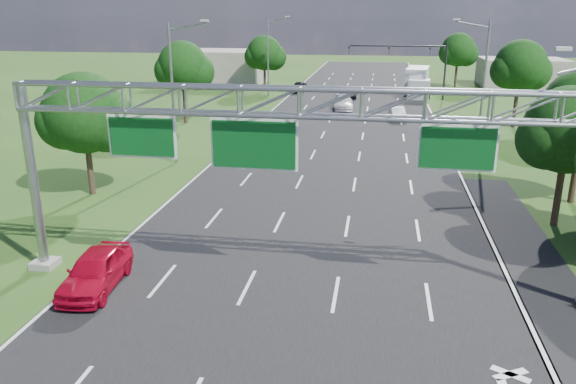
% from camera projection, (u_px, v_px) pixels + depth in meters
% --- Properties ---
extents(ground, '(220.00, 220.00, 0.00)m').
position_uv_depth(ground, '(331.00, 169.00, 39.86)').
color(ground, '#224615').
rests_on(ground, ground).
extents(road, '(18.00, 180.00, 0.02)m').
position_uv_depth(road, '(331.00, 169.00, 39.86)').
color(road, black).
rests_on(road, ground).
extents(road_flare, '(3.00, 30.00, 0.02)m').
position_uv_depth(road_flare, '(543.00, 282.00, 23.26)').
color(road_flare, black).
rests_on(road_flare, ground).
extents(sign_gantry, '(23.50, 1.00, 9.56)m').
position_uv_depth(sign_gantry, '(302.00, 119.00, 20.79)').
color(sign_gantry, gray).
rests_on(sign_gantry, ground).
extents(traffic_signal, '(12.21, 0.24, 7.00)m').
position_uv_depth(traffic_signal, '(417.00, 58.00, 70.01)').
color(traffic_signal, black).
rests_on(traffic_signal, ground).
extents(streetlight_l_near, '(2.97, 0.22, 10.16)m').
position_uv_depth(streetlight_l_near, '(175.00, 87.00, 39.89)').
color(streetlight_l_near, gray).
rests_on(streetlight_l_near, ground).
extents(streetlight_l_far, '(2.97, 0.22, 10.16)m').
position_uv_depth(streetlight_l_far, '(269.00, 53.00, 72.77)').
color(streetlight_l_far, gray).
rests_on(streetlight_l_far, ground).
extents(streetlight_r_mid, '(2.97, 0.22, 10.16)m').
position_uv_depth(streetlight_r_mid, '(482.00, 77.00, 45.81)').
color(streetlight_r_mid, gray).
rests_on(streetlight_r_mid, ground).
extents(tree_verge_la, '(5.76, 4.80, 7.40)m').
position_uv_depth(tree_verge_la, '(86.00, 117.00, 33.06)').
color(tree_verge_la, '#2D2116').
rests_on(tree_verge_la, ground).
extents(tree_verge_lb, '(5.76, 4.80, 8.06)m').
position_uv_depth(tree_verge_lb, '(184.00, 68.00, 54.77)').
color(tree_verge_lb, '#2D2116').
rests_on(tree_verge_lb, ground).
extents(tree_verge_lc, '(5.76, 4.80, 7.62)m').
position_uv_depth(tree_verge_lc, '(265.00, 55.00, 77.93)').
color(tree_verge_lc, '#2D2116').
rests_on(tree_verge_lc, ground).
extents(tree_verge_rd, '(5.76, 4.80, 8.28)m').
position_uv_depth(tree_verge_rd, '(521.00, 68.00, 52.61)').
color(tree_verge_rd, '#2D2116').
rests_on(tree_verge_rd, ground).
extents(tree_verge_re, '(5.76, 4.80, 7.84)m').
position_uv_depth(tree_verge_re, '(459.00, 51.00, 81.23)').
color(tree_verge_re, '#2D2116').
rests_on(tree_verge_re, ground).
extents(building_left, '(14.00, 10.00, 5.00)m').
position_uv_depth(building_left, '(218.00, 67.00, 87.56)').
color(building_left, gray).
rests_on(building_left, ground).
extents(building_right, '(12.00, 9.00, 4.00)m').
position_uv_depth(building_right, '(521.00, 72.00, 84.41)').
color(building_right, gray).
rests_on(building_right, ground).
extents(red_coupe, '(2.22, 4.72, 1.56)m').
position_uv_depth(red_coupe, '(96.00, 270.00, 22.51)').
color(red_coupe, red).
rests_on(red_coupe, ground).
extents(car_queue_a, '(2.41, 5.23, 1.48)m').
position_uv_depth(car_queue_a, '(344.00, 103.00, 64.12)').
color(car_queue_a, white).
rests_on(car_queue_a, ground).
extents(car_queue_b, '(2.51, 4.92, 1.33)m').
position_uv_depth(car_queue_b, '(348.00, 93.00, 72.55)').
color(car_queue_b, black).
rests_on(car_queue_b, ground).
extents(car_queue_c, '(1.98, 4.41, 1.47)m').
position_uv_depth(car_queue_c, '(299.00, 87.00, 77.62)').
color(car_queue_c, black).
rests_on(car_queue_c, ground).
extents(car_queue_d, '(1.88, 4.12, 1.31)m').
position_uv_depth(car_queue_d, '(397.00, 114.00, 57.85)').
color(car_queue_d, white).
rests_on(car_queue_d, ground).
extents(box_truck, '(3.55, 9.65, 3.55)m').
position_uv_depth(box_truck, '(417.00, 82.00, 74.90)').
color(box_truck, silver).
rests_on(box_truck, ground).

